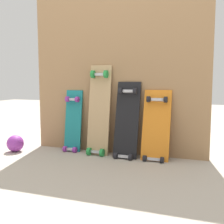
% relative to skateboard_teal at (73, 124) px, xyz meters
% --- Properties ---
extents(ground_plane, '(12.00, 12.00, 0.00)m').
position_rel_skateboard_teal_xyz_m(ground_plane, '(0.42, 0.01, -0.26)').
color(ground_plane, '#A89E8E').
extents(plywood_wall_panel, '(1.66, 0.04, 1.63)m').
position_rel_skateboard_teal_xyz_m(plywood_wall_panel, '(0.42, 0.08, 0.55)').
color(plywood_wall_panel, '#99724C').
rests_on(plywood_wall_panel, ground).
extents(skateboard_teal, '(0.17, 0.15, 0.65)m').
position_rel_skateboard_teal_xyz_m(skateboard_teal, '(0.00, 0.00, 0.00)').
color(skateboard_teal, '#197A7F').
rests_on(skateboard_teal, ground).
extents(skateboard_natural, '(0.21, 0.20, 0.88)m').
position_rel_skateboard_teal_xyz_m(skateboard_natural, '(0.28, -0.02, 0.12)').
color(skateboard_natural, tan).
rests_on(skateboard_natural, ground).
extents(skateboard_black, '(0.21, 0.23, 0.74)m').
position_rel_skateboard_teal_xyz_m(skateboard_black, '(0.55, -0.04, 0.04)').
color(skateboard_black, black).
rests_on(skateboard_black, ground).
extents(skateboard_orange, '(0.24, 0.21, 0.67)m').
position_rel_skateboard_teal_xyz_m(skateboard_orange, '(0.81, -0.03, 0.00)').
color(skateboard_orange, orange).
rests_on(skateboard_orange, ground).
extents(rubber_ball, '(0.16, 0.16, 0.16)m').
position_rel_skateboard_teal_xyz_m(rubber_ball, '(-0.50, -0.22, -0.18)').
color(rubber_ball, purple).
rests_on(rubber_ball, ground).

